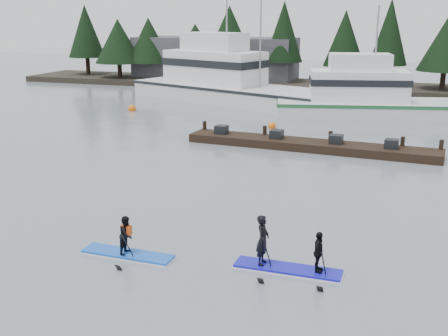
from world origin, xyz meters
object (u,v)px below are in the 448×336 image
(fishing_boat_large, at_px, (230,92))
(fishing_boat_medium, at_px, (376,108))
(floating_dock, at_px, (310,145))
(paddleboard_duo, at_px, (288,253))
(paddleboard_solo, at_px, (127,243))

(fishing_boat_large, height_order, fishing_boat_medium, fishing_boat_large)
(fishing_boat_medium, xyz_separation_m, floating_dock, (-2.81, -12.02, -0.42))
(fishing_boat_medium, relative_size, paddleboard_duo, 5.01)
(fishing_boat_medium, relative_size, paddleboard_solo, 5.32)
(fishing_boat_large, relative_size, floating_dock, 1.43)
(fishing_boat_medium, bearing_deg, paddleboard_solo, -114.47)
(floating_dock, height_order, paddleboard_duo, paddleboard_duo)
(fishing_boat_large, height_order, floating_dock, fishing_boat_large)
(paddleboard_duo, bearing_deg, floating_dock, 98.01)
(fishing_boat_large, relative_size, paddleboard_solo, 6.74)
(floating_dock, xyz_separation_m, paddleboard_solo, (-2.86, -16.50, 0.22))
(paddleboard_solo, height_order, paddleboard_duo, paddleboard_duo)
(floating_dock, height_order, paddleboard_solo, paddleboard_solo)
(paddleboard_solo, bearing_deg, fishing_boat_large, 103.57)
(fishing_boat_large, bearing_deg, paddleboard_duo, -48.55)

